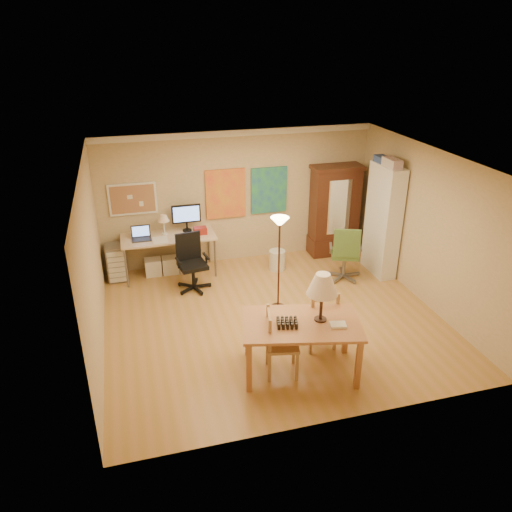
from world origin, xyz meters
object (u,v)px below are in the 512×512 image
object	(u,v)px
dining_table	(309,312)
armoire	(334,216)
office_chair_green	(344,265)
bookshelf	(383,221)
office_chair_black	(193,275)
computer_desk	(171,250)

from	to	relation	value
dining_table	armoire	distance (m)	4.17
office_chair_green	bookshelf	bearing A→B (deg)	8.43
office_chair_green	armoire	distance (m)	1.35
dining_table	armoire	size ratio (longest dim) A/B	0.93
office_chair_black	dining_table	bearing A→B (deg)	-67.41
computer_desk	office_chair_green	xyz separation A→B (m)	(3.19, -1.13, -0.20)
computer_desk	office_chair_black	size ratio (longest dim) A/B	1.69
dining_table	computer_desk	distance (m)	3.92
computer_desk	bookshelf	size ratio (longest dim) A/B	0.82
computer_desk	armoire	bearing A→B (deg)	1.29
office_chair_green	armoire	world-z (taller)	armoire
dining_table	bookshelf	xyz separation A→B (m)	(2.49, 2.59, 0.12)
armoire	office_chair_black	bearing A→B (deg)	-165.38
office_chair_green	bookshelf	xyz separation A→B (m)	(0.80, 0.12, 0.79)
office_chair_black	office_chair_green	bearing A→B (deg)	-7.60
office_chair_green	bookshelf	world-z (taller)	bookshelf
computer_desk	office_chair_green	bearing A→B (deg)	-19.51
dining_table	armoire	xyz separation A→B (m)	(1.96, 3.68, -0.12)
office_chair_black	bookshelf	xyz separation A→B (m)	(3.68, -0.27, 0.80)
bookshelf	office_chair_black	bearing A→B (deg)	175.86
computer_desk	office_chair_black	bearing A→B (deg)	-67.75
dining_table	office_chair_green	world-z (taller)	dining_table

